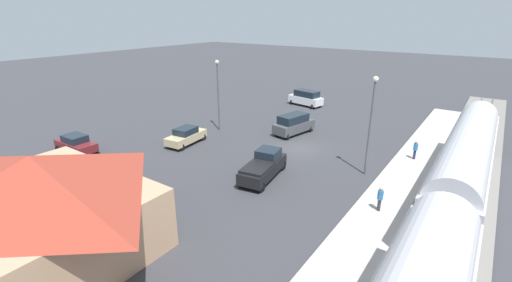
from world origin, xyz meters
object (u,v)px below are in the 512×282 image
object	(u,v)px
passenger_train	(443,232)
suv_white	(306,98)
sedan_maroon	(76,144)
pedestrian_waiting_far	(415,149)
station_building	(40,204)
pedestrian_on_platform	(380,197)
sedan_tan	(186,136)
pickup_black	(264,166)
light_pole_lot_center	(218,87)
suv_charcoal	(294,124)
light_pole_near_platform	(371,115)

from	to	relation	value
passenger_train	suv_white	distance (m)	35.05
suv_white	sedan_maroon	world-z (taller)	suv_white
sedan_maroon	pedestrian_waiting_far	bearing A→B (deg)	-149.23
passenger_train	station_building	distance (m)	20.42
passenger_train	pedestrian_on_platform	distance (m)	6.28
sedan_tan	sedan_maroon	xyz separation A→B (m)	(6.89, 7.62, 0.00)
sedan_tan	pedestrian_on_platform	bearing A→B (deg)	173.84
pedestrian_waiting_far	pickup_black	bearing A→B (deg)	48.14
sedan_tan	light_pole_lot_center	world-z (taller)	light_pole_lot_center
suv_charcoal	light_pole_lot_center	distance (m)	9.19
light_pole_near_platform	light_pole_lot_center	world-z (taller)	light_pole_near_platform
pedestrian_waiting_far	sedan_tan	distance (m)	21.62
light_pole_lot_center	suv_charcoal	bearing A→B (deg)	-154.33
sedan_tan	suv_white	distance (m)	21.21
sedan_maroon	light_pole_near_platform	world-z (taller)	light_pole_near_platform
suv_white	light_pole_near_platform	distance (m)	23.19
pickup_black	suv_white	xyz separation A→B (m)	(8.07, -22.98, 0.12)
pickup_black	light_pole_near_platform	bearing A→B (deg)	-140.45
station_building	pickup_black	size ratio (longest dim) A/B	2.10
passenger_train	sedan_maroon	xyz separation A→B (m)	(30.88, 0.91, -1.98)
passenger_train	pedestrian_on_platform	world-z (taller)	passenger_train
pickup_black	sedan_maroon	size ratio (longest dim) A/B	1.25
station_building	light_pole_lot_center	xyz separation A→B (m)	(6.20, -21.72, 1.98)
pickup_black	suv_white	distance (m)	24.36
pickup_black	pedestrian_on_platform	bearing A→B (deg)	178.64
pedestrian_waiting_far	sedan_tan	bearing A→B (deg)	22.74
pedestrian_on_platform	light_pole_lot_center	bearing A→B (deg)	-20.48
pedestrian_on_platform	sedan_tan	size ratio (longest dim) A/B	0.37
passenger_train	light_pole_near_platform	world-z (taller)	light_pole_near_platform
passenger_train	pedestrian_on_platform	size ratio (longest dim) A/B	23.28
suv_white	light_pole_near_platform	world-z (taller)	light_pole_near_platform
station_building	pickup_black	distance (m)	15.28
sedan_maroon	passenger_train	bearing A→B (deg)	-178.30
suv_white	light_pole_lot_center	xyz separation A→B (m)	(2.86, 15.67, 3.77)
sedan_tan	light_pole_near_platform	distance (m)	18.02
station_building	pedestrian_waiting_far	size ratio (longest dim) A/B	6.95
sedan_tan	light_pole_near_platform	xyz separation A→B (m)	(-17.19, -3.41, 4.17)
station_building	pedestrian_on_platform	distance (m)	19.97
station_building	suv_charcoal	distance (m)	25.45
suv_charcoal	station_building	bearing A→B (deg)	86.94
light_pole_near_platform	suv_white	bearing A→B (deg)	-50.49
pedestrian_waiting_far	light_pole_lot_center	distance (m)	20.69
station_building	light_pole_near_platform	world-z (taller)	light_pole_near_platform
station_building	sedan_maroon	distance (m)	15.70
sedan_tan	sedan_maroon	bearing A→B (deg)	47.86
pedestrian_on_platform	passenger_train	bearing A→B (deg)	131.61
station_building	sedan_maroon	size ratio (longest dim) A/B	2.63
pedestrian_waiting_far	pedestrian_on_platform	bearing A→B (deg)	90.08
sedan_maroon	light_pole_lot_center	xyz separation A→B (m)	(-6.68, -12.99, 4.04)
sedan_maroon	light_pole_lot_center	distance (m)	15.16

